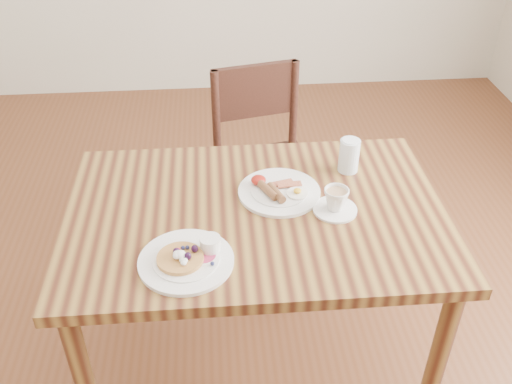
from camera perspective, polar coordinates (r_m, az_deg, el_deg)
The scene contains 7 objects.
ground at distance 2.33m, azimuth 0.00°, elevation -16.58°, with size 5.00×5.00×0.00m, color brown.
dining_table at distance 1.86m, azimuth 0.00°, elevation -4.22°, with size 1.20×0.80×0.75m.
chair_far at distance 2.53m, azimuth 0.80°, elevation 3.32°, with size 0.50×0.50×0.88m.
pancake_plate at distance 1.62m, azimuth -6.85°, elevation -6.60°, with size 0.27×0.27×0.06m.
breakfast_plate at distance 1.87m, azimuth 2.22°, elevation 0.11°, with size 0.27×0.27×0.04m.
teacup_saucer at distance 1.79m, azimuth 7.97°, elevation -0.95°, with size 0.14×0.14×0.08m.
water_glass at distance 1.98m, azimuth 9.28°, elevation 3.61°, with size 0.07×0.07×0.12m, color silver.
Camera 1 is at (-0.12, -1.42, 1.85)m, focal length 40.00 mm.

